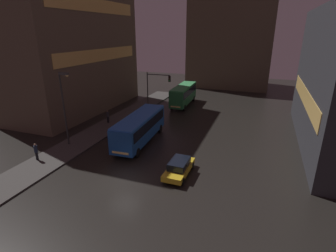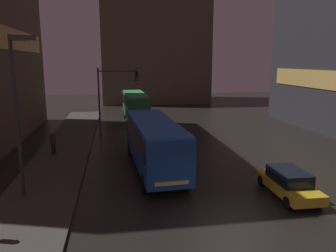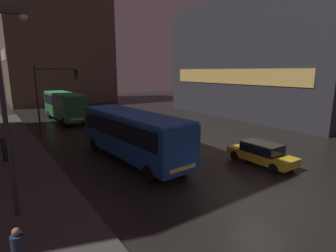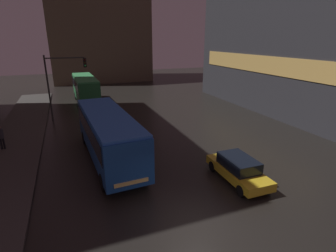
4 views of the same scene
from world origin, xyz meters
The scene contains 9 objects.
ground_plane centered at (0.00, 0.00, 0.00)m, with size 120.00×120.00×0.00m, color black.
sidewalk_left centered at (-9.00, 10.00, 0.07)m, with size 4.00×48.00×0.15m.
building_far_backdrop centered at (2.13, 46.79, 11.09)m, with size 18.07×12.00×22.18m.
bus_near centered at (-2.46, 8.30, 2.03)m, with size 3.20×10.40×3.29m.
bus_far centered at (-2.59, 25.74, 2.11)m, with size 2.68×9.56×3.44m.
car_taxi centered at (4.08, 2.82, 0.74)m, with size 1.86×4.43×1.45m.
pedestrian_near centered at (-9.62, 12.64, 1.22)m, with size 0.43×0.43×1.78m.
traffic_light_main centered at (-5.10, 19.18, 4.42)m, with size 3.83×0.35×6.48m.
street_lamp_sidewalk centered at (-9.52, 4.63, 5.51)m, with size 1.25×0.36×8.18m.
Camera 2 is at (-4.88, -12.42, 7.08)m, focal length 35.00 mm.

